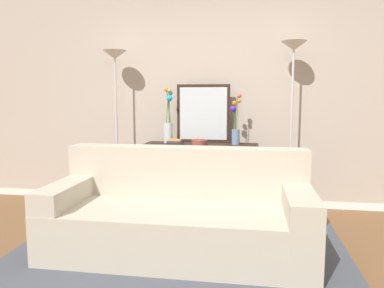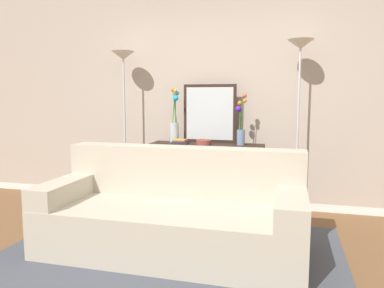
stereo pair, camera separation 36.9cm
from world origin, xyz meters
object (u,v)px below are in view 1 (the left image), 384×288
Objects in this scene: floor_lamp_left at (116,85)px; vase_short_flowers at (236,124)px; vase_tall_flowers at (168,124)px; fruit_bowl at (199,142)px; console_table at (201,165)px; book_stack at (175,142)px; couch at (180,216)px; book_row_under_console at (173,204)px; wall_mirror at (203,114)px; floor_lamp_right at (293,80)px.

vase_short_flowers is at bearing -0.02° from floor_lamp_left.
fruit_bowl is (0.39, -0.13, -0.20)m from vase_tall_flowers.
console_table is 0.41m from book_stack.
couch is at bearing -109.40° from vase_short_flowers.
floor_lamp_left reaches higher than console_table.
wall_mirror is at bearing 21.36° from book_row_under_console.
vase_short_flowers is at bearing 12.09° from fruit_bowl.
couch is 1.58m from wall_mirror.
fruit_bowl is (0.01, 1.10, 0.52)m from couch.
floor_lamp_right is 0.80m from vase_short_flowers.
vase_tall_flowers is 0.98m from book_row_under_console.
wall_mirror reaches higher than vase_short_flowers.
fruit_bowl reaches higher than book_row_under_console.
wall_mirror is 1.05× the size of vase_tall_flowers.
vase_tall_flowers is 3.30× the size of book_stack.
floor_lamp_left is 2.73× the size of wall_mirror.
fruit_bowl is (-0.01, -0.10, 0.28)m from console_table.
floor_lamp_left reaches higher than couch.
console_table is at bearing 178.42° from vase_short_flowers.
couch is at bearing -91.11° from wall_mirror.
couch is at bearing -90.98° from console_table.
book_stack is 0.78m from book_row_under_console.
book_row_under_console is (-0.34, 0.00, -0.49)m from console_table.
vase_short_flowers is at bearing 70.60° from couch.
wall_mirror is (-1.01, 0.15, -0.38)m from floor_lamp_right.
wall_mirror is 0.44m from vase_short_flowers.
floor_lamp_right reaches higher than console_table.
console_table is at bearing -92.30° from wall_mirror.
couch is at bearing -72.90° from vase_tall_flowers.
wall_mirror reaches higher than book_stack.
floor_lamp_left is at bearing 174.34° from book_stack.
floor_lamp_right is 1.50m from vase_tall_flowers.
console_table is at bearing 83.34° from fruit_bowl.
floor_lamp_right is 1.25m from fruit_bowl.
book_stack is at bearing -164.42° from console_table.
console_table is at bearing 89.02° from couch.
wall_mirror is 0.40m from fruit_bowl.
book_stack is at bearing -144.11° from wall_mirror.
floor_lamp_right reaches higher than wall_mirror.
couch is at bearing -90.47° from fruit_bowl.
book_row_under_console is at bearing 105.09° from couch.
book_stack is at bearing 176.88° from fruit_bowl.
floor_lamp_right is 2.01m from book_row_under_console.
floor_lamp_left is at bearing -179.12° from book_row_under_console.
console_table is at bearing 0.59° from floor_lamp_left.
floor_lamp_left is at bearing 130.33° from couch.
floor_lamp_left is at bearing 180.00° from floor_lamp_right.
floor_lamp_right reaches higher than couch.
wall_mirror is 1.19× the size of vase_short_flowers.
vase_tall_flowers is at bearing 176.20° from console_table.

